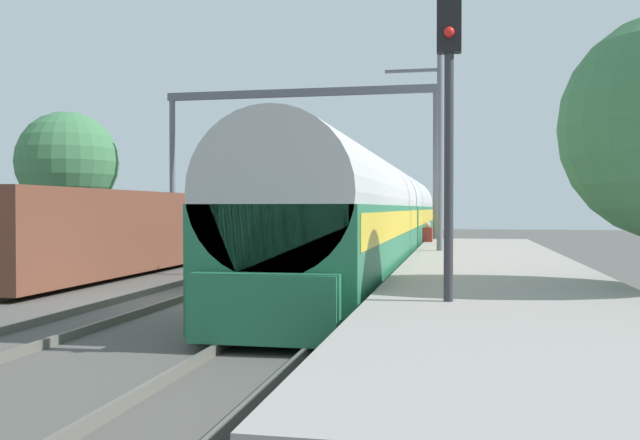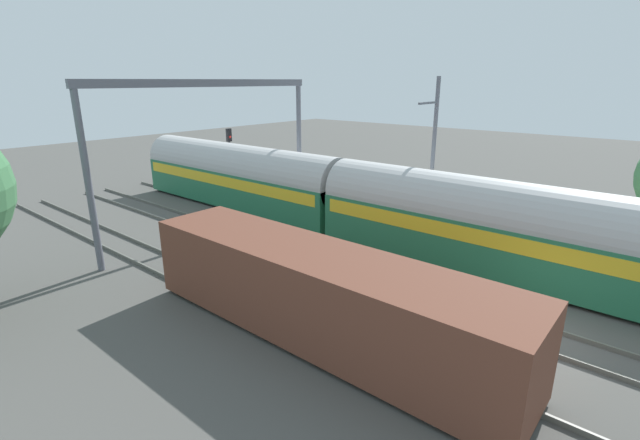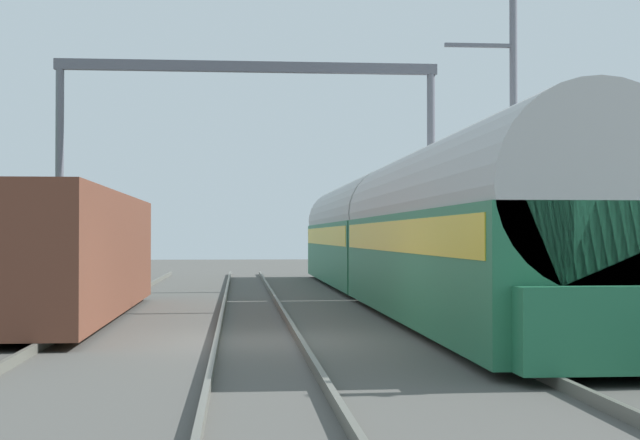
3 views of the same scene
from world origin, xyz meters
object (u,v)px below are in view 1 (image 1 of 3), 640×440
Objects in this scene: freight_car at (101,233)px; catenary_gantry at (299,136)px; passenger_train at (380,216)px; railway_signal_far at (438,196)px; person_crossing at (427,239)px; railway_signal_near at (449,128)px.

freight_car is 12.12m from catenary_gantry.
catenary_gantry is at bearing 132.32° from passenger_train.
passenger_train is at bearing -99.61° from railway_signal_far.
railway_signal_near is at bearing 99.03° from person_crossing.
railway_signal_near is 0.42× the size of catenary_gantry.
freight_car is at bearing 137.34° from railway_signal_near.
passenger_train is at bearing 99.89° from railway_signal_near.
passenger_train is 2.52× the size of catenary_gantry.
freight_car is at bearing -121.73° from railway_signal_far.
railway_signal_near is at bearing -42.66° from freight_car.
freight_car reaches higher than person_crossing.
catenary_gantry is (-4.33, 4.75, 3.70)m from passenger_train.
person_crossing is (10.41, 7.62, -0.44)m from freight_car.
freight_car is 2.83× the size of railway_signal_far.
person_crossing is 18.42m from railway_signal_near.
railway_signal_near reaches higher than person_crossing.
railway_signal_far is 9.47m from catenary_gantry.
person_crossing is 0.38× the size of railway_signal_far.
catenary_gantry reaches higher than railway_signal_near.
railway_signal_near is 22.42m from catenary_gantry.
person_crossing is 9.67m from railway_signal_far.
passenger_train reaches higher than person_crossing.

